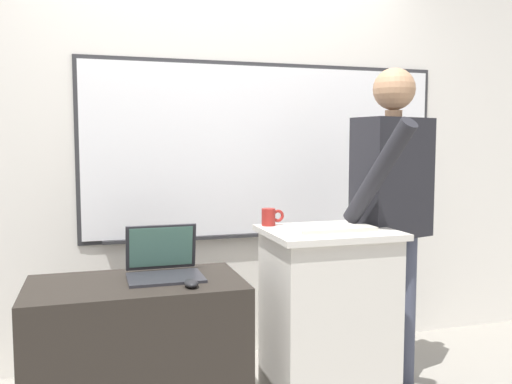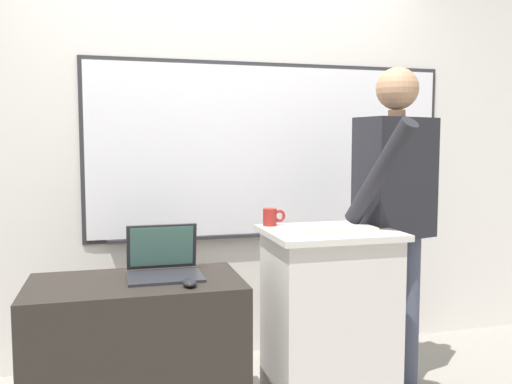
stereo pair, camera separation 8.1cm
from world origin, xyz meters
name	(u,v)px [view 2 (the right image)]	position (x,y,z in m)	size (l,w,h in m)	color
back_wall	(224,148)	(0.01, 1.23, 1.32)	(6.40, 0.17, 2.64)	silver
lectern_podium	(328,321)	(0.35, 0.32, 0.47)	(0.63, 0.53, 0.93)	beige
side_desk	(137,359)	(-0.58, 0.32, 0.37)	(0.95, 0.54, 0.73)	#28231E
person_presenter	(395,206)	(0.78, 0.44, 1.02)	(0.59, 0.64, 1.75)	#474C60
laptop	(163,261)	(-0.45, 0.40, 0.79)	(0.34, 0.30, 0.23)	#28282D
wireless_keyboard	(336,230)	(0.36, 0.25, 0.94)	(0.39, 0.13, 0.02)	beige
computer_mouse_by_laptop	(189,283)	(-0.36, 0.16, 0.75)	(0.06, 0.10, 0.03)	black
coffee_mug	(271,217)	(0.11, 0.52, 0.97)	(0.12, 0.07, 0.09)	maroon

